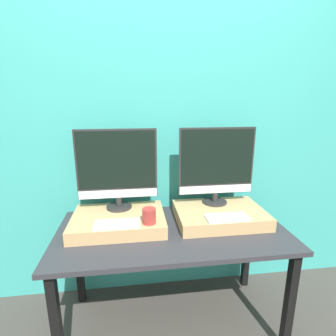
{
  "coord_description": "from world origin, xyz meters",
  "views": [
    {
      "loc": [
        -0.23,
        -1.16,
        1.56
      ],
      "look_at": [
        0.0,
        0.57,
        1.1
      ],
      "focal_mm": 28.0,
      "sensor_mm": 36.0,
      "label": 1
    }
  ],
  "objects_px": {
    "monitor_left": "(117,167)",
    "keyboard_left": "(117,224)",
    "mug": "(149,216)",
    "monitor_right": "(216,164)",
    "keyboard_right": "(227,217)"
  },
  "relations": [
    {
      "from": "monitor_left",
      "to": "mug",
      "type": "height_order",
      "value": "monitor_left"
    },
    {
      "from": "keyboard_right",
      "to": "mug",
      "type": "bearing_deg",
      "value": 180.0
    },
    {
      "from": "monitor_left",
      "to": "keyboard_left",
      "type": "bearing_deg",
      "value": -90.0
    },
    {
      "from": "monitor_right",
      "to": "keyboard_right",
      "type": "distance_m",
      "value": 0.39
    },
    {
      "from": "monitor_left",
      "to": "keyboard_left",
      "type": "height_order",
      "value": "monitor_left"
    },
    {
      "from": "monitor_left",
      "to": "mug",
      "type": "bearing_deg",
      "value": -53.57
    },
    {
      "from": "keyboard_left",
      "to": "mug",
      "type": "bearing_deg",
      "value": 0.0
    },
    {
      "from": "monitor_left",
      "to": "monitor_right",
      "type": "distance_m",
      "value": 0.69
    },
    {
      "from": "mug",
      "to": "keyboard_right",
      "type": "bearing_deg",
      "value": -0.0
    },
    {
      "from": "mug",
      "to": "monitor_right",
      "type": "height_order",
      "value": "monitor_right"
    },
    {
      "from": "mug",
      "to": "monitor_right",
      "type": "xyz_separation_m",
      "value": [
        0.5,
        0.26,
        0.25
      ]
    },
    {
      "from": "keyboard_left",
      "to": "monitor_right",
      "type": "distance_m",
      "value": 0.79
    },
    {
      "from": "monitor_right",
      "to": "keyboard_right",
      "type": "xyz_separation_m",
      "value": [
        0.0,
        -0.26,
        -0.29
      ]
    },
    {
      "from": "keyboard_left",
      "to": "keyboard_right",
      "type": "distance_m",
      "value": 0.69
    },
    {
      "from": "mug",
      "to": "monitor_right",
      "type": "bearing_deg",
      "value": 27.79
    }
  ]
}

